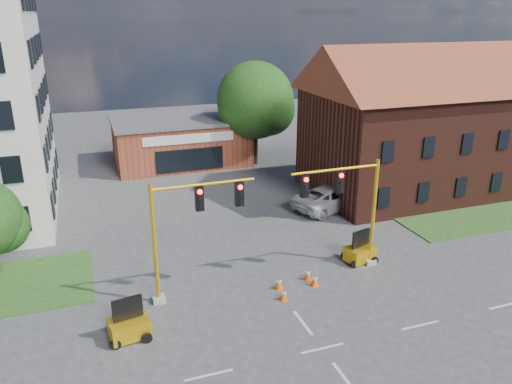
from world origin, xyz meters
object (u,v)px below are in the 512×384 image
pickup_white (331,197)px  signal_mast_west (188,225)px  signal_mast_east (348,203)px  trailer_west (129,326)px  trailer_east (360,252)px

pickup_white → signal_mast_west: bearing=106.0°
signal_mast_west → signal_mast_east: size_ratio=1.00×
pickup_white → signal_mast_east: bearing=138.6°
signal_mast_east → trailer_west: bearing=-168.3°
signal_mast_east → trailer_east: (1.24, 0.44, -3.33)m
signal_mast_west → pickup_white: bearing=34.5°
signal_mast_west → trailer_east: size_ratio=3.29×
signal_mast_west → trailer_west: bearing=-143.1°
trailer_west → pickup_white: trailer_west is taller
signal_mast_west → trailer_west: (-3.31, -2.49, -3.31)m
signal_mast_west → signal_mast_east: same height
trailer_west → pickup_white: size_ratio=0.32×
signal_mast_west → trailer_west: size_ratio=3.20×
trailer_west → trailer_east: bearing=2.9°
signal_mast_west → pickup_white: 15.20m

